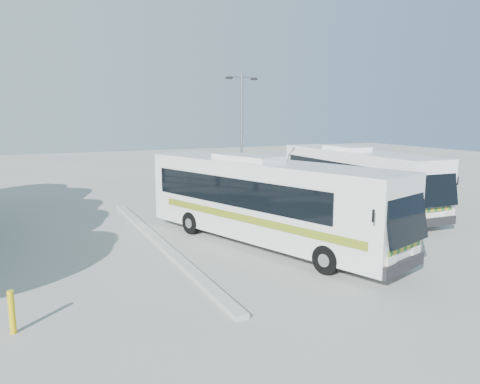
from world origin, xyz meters
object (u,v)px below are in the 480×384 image
coach_main (265,200)px  coach_adjacent (356,178)px  bollard (12,312)px  lamppost (242,141)px

coach_main → coach_adjacent: (7.76, 4.04, -0.07)m
coach_main → coach_adjacent: bearing=9.1°
bollard → coach_main: bearing=25.0°
coach_adjacent → bollard: bearing=-151.6°
coach_adjacent → lamppost: bearing=-179.2°
coach_adjacent → bollard: coach_adjacent is taller
coach_adjacent → lamppost: 7.13m
coach_main → bollard: bearing=-173.4°
coach_main → bollard: (-9.14, -4.26, -1.30)m
coach_main → coach_adjacent: size_ratio=1.04×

